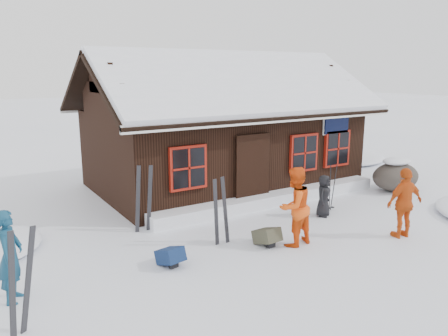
{
  "coord_description": "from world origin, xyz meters",
  "views": [
    {
      "loc": [
        -6.07,
        -7.19,
        3.74
      ],
      "look_at": [
        -0.23,
        2.12,
        1.3
      ],
      "focal_mm": 35.0,
      "sensor_mm": 36.0,
      "label": 1
    }
  ],
  "objects": [
    {
      "name": "mountain_hut",
      "position": [
        1.5,
        4.98,
        1.58
      ],
      "size": [
        8.9,
        6.09,
        4.42
      ],
      "color": "black",
      "rests_on": "ground"
    },
    {
      "name": "snow_mounds",
      "position": [
        1.65,
        1.86,
        0.0
      ],
      "size": [
        20.6,
        13.2,
        0.48
      ],
      "color": "white",
      "rests_on": "ground"
    },
    {
      "name": "ski_pair_left",
      "position": [
        -5.5,
        -0.84,
        0.78
      ],
      "size": [
        0.53,
        0.36,
        1.64
      ],
      "rotation": [
        0.0,
        0.0,
        0.59
      ],
      "color": "black",
      "rests_on": "ground"
    },
    {
      "name": "skier_orange_right",
      "position": [
        2.47,
        -1.32,
        0.81
      ],
      "size": [
        1.01,
        0.56,
        1.63
      ],
      "primitive_type": "imported",
      "rotation": [
        0.0,
        0.0,
        2.97
      ],
      "color": "#D35115",
      "rests_on": "ground"
    },
    {
      "name": "ski_pair_mid",
      "position": [
        -1.31,
        0.53,
        0.73
      ],
      "size": [
        0.46,
        0.13,
        1.57
      ],
      "rotation": [
        0.0,
        0.0,
        0.14
      ],
      "color": "black",
      "rests_on": "ground"
    },
    {
      "name": "ski_poles",
      "position": [
        2.5,
        0.95,
        0.62
      ],
      "size": [
        0.24,
        0.12,
        1.32
      ],
      "color": "black",
      "rests_on": "ground"
    },
    {
      "name": "ski_pair_right",
      "position": [
        -2.42,
        2.2,
        0.78
      ],
      "size": [
        0.47,
        0.18,
        1.65
      ],
      "rotation": [
        0.0,
        0.0,
        -0.28
      ],
      "color": "black",
      "rests_on": "ground"
    },
    {
      "name": "snow_drift",
      "position": [
        1.5,
        2.25,
        0.17
      ],
      "size": [
        7.6,
        0.6,
        0.35
      ],
      "primitive_type": "cube",
      "color": "white",
      "rests_on": "ground"
    },
    {
      "name": "ground",
      "position": [
        0.0,
        0.0,
        0.0
      ],
      "size": [
        120.0,
        120.0,
        0.0
      ],
      "primitive_type": "plane",
      "color": "white",
      "rests_on": "ground"
    },
    {
      "name": "boulder",
      "position": [
        5.79,
        1.38,
        0.48
      ],
      "size": [
        1.63,
        1.23,
        0.95
      ],
      "color": "#463F38",
      "rests_on": "ground"
    },
    {
      "name": "backpack_olive",
      "position": [
        -0.49,
        -0.07,
        0.15
      ],
      "size": [
        0.44,
        0.57,
        0.3
      ],
      "primitive_type": "cube",
      "rotation": [
        0.0,
        0.0,
        0.04
      ],
      "color": "#3D3C2C",
      "rests_on": "ground"
    },
    {
      "name": "skier_teal",
      "position": [
        -5.5,
        0.3,
        0.79
      ],
      "size": [
        0.58,
        0.68,
        1.58
      ],
      "primitive_type": "imported",
      "rotation": [
        0.0,
        0.0,
        1.15
      ],
      "color": "navy",
      "rests_on": "ground"
    },
    {
      "name": "skier_orange_left",
      "position": [
        0.03,
        -0.34,
        0.87
      ],
      "size": [
        0.93,
        0.77,
        1.75
      ],
      "primitive_type": "imported",
      "rotation": [
        0.0,
        0.0,
        3.28
      ],
      "color": "#EF5010",
      "rests_on": "ground"
    },
    {
      "name": "backpack_blue",
      "position": [
        -2.72,
        0.12,
        0.14
      ],
      "size": [
        0.48,
        0.58,
        0.28
      ],
      "primitive_type": "cube",
      "rotation": [
        0.0,
        0.0,
        0.18
      ],
      "color": "#11234A",
      "rests_on": "ground"
    },
    {
      "name": "skier_crouched",
      "position": [
        1.98,
        0.73,
        0.56
      ],
      "size": [
        0.65,
        0.58,
        1.11
      ],
      "primitive_type": "imported",
      "rotation": [
        0.0,
        0.0,
        0.54
      ],
      "color": "black",
      "rests_on": "ground"
    }
  ]
}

